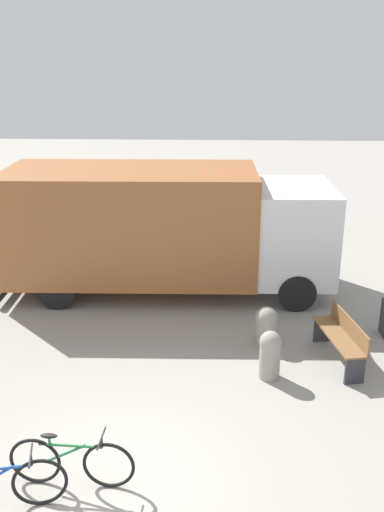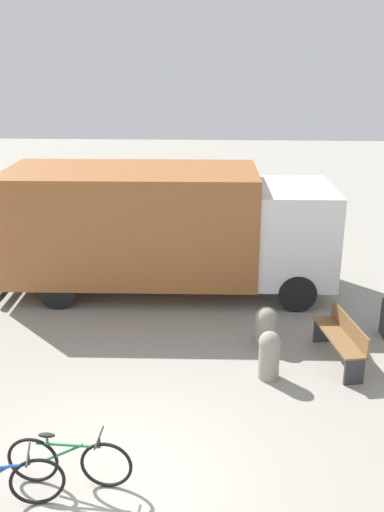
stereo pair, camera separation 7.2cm
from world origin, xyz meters
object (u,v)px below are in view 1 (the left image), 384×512
Objects in this scene: delivery_truck at (164,225)px; park_bench at (342,337)px; bicycle_middle at (71,462)px; bollard_near_bench at (270,353)px; bollard_far_bench at (266,325)px.

park_bench is at bearing -43.89° from delivery_truck.
bollard_near_bench is (2.74, 2.67, 0.11)m from bicycle_middle.
park_bench is 5.22m from bicycle_middle.
park_bench is at bearing -22.61° from bollard_far_bench.
bollard_far_bench is at bearing 56.77° from bicycle_middle.
bollard_far_bench reaches higher than bicycle_middle.
bicycle_middle is 1.89× the size of bollard_near_bench.
bollard_far_bench is (2.77, 3.82, 0.05)m from bicycle_middle.
park_bench is at bearing 41.64° from bicycle_middle.
bollard_far_bench is at bearing -52.11° from delivery_truck.
bollard_near_bench is (2.09, -3.76, -1.09)m from delivery_truck.
delivery_truck is 4.53× the size of bicycle_middle.
bollard_near_bench is at bearing 47.09° from bicycle_middle.
bollard_near_bench reaches higher than bollard_far_bench.
bollard_near_bench reaches higher than bicycle_middle.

